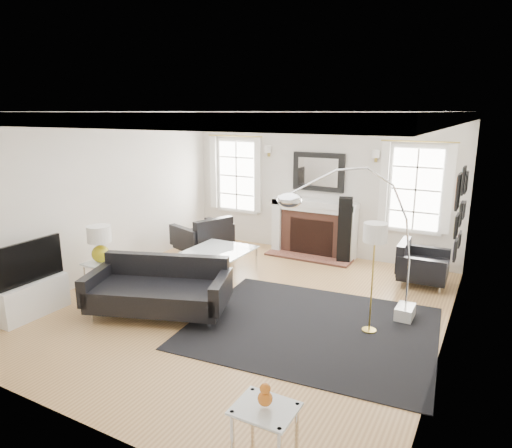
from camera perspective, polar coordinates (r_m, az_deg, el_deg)
The scene contains 25 objects.
floor at distance 6.89m, azimuth -1.61°, elevation -10.10°, with size 6.00×6.00×0.00m, color #A07143.
back_wall at distance 9.12m, azimuth 7.84°, elevation 4.94°, with size 5.50×0.04×2.80m, color silver.
front_wall at distance 4.24m, azimuth -22.65°, elevation -6.58°, with size 5.50×0.04×2.80m, color silver.
left_wall at distance 8.16m, azimuth -18.67°, elevation 3.28°, with size 0.04×6.00×2.80m, color silver.
right_wall at distance 5.63m, azimuth 23.30°, elevation -1.69°, with size 0.04×6.00×2.80m, color silver.
ceiling at distance 6.29m, azimuth -1.79°, elevation 13.87°, with size 5.50×6.00×0.02m, color white.
crown_molding at distance 6.29m, azimuth -1.78°, elevation 13.33°, with size 5.50×6.00×0.12m, color white.
fireplace at distance 9.10m, azimuth 7.20°, elevation -0.57°, with size 1.70×0.69×1.11m.
mantel_mirror at distance 9.04m, azimuth 7.79°, elevation 6.47°, with size 1.05×0.07×0.75m.
window_left at distance 9.86m, azimuth -2.40°, elevation 6.07°, with size 1.24×0.15×1.62m.
window_right at distance 8.59m, azimuth 19.36°, elevation 4.13°, with size 1.24×0.15×1.62m.
gallery_wall at distance 6.87m, azimuth 24.22°, elevation 2.02°, with size 0.04×1.73×1.29m.
tv_unit at distance 7.18m, azimuth -26.26°, elevation -7.76°, with size 0.35×1.00×1.09m.
area_rug at distance 6.27m, azimuth 7.01°, elevation -12.70°, with size 3.14×2.62×0.01m, color black.
sofa at distance 6.66m, azimuth -11.93°, elevation -8.05°, with size 2.14×1.49×0.64m.
armchair_left at distance 9.09m, azimuth -6.49°, elevation -1.70°, with size 1.15×1.22×0.66m.
armchair_right at distance 8.06m, azimuth 19.81°, elevation -4.88°, with size 0.80×0.88×0.58m.
coffee_table at distance 8.02m, azimuth -4.53°, elevation -3.39°, with size 1.03×1.03×0.46m.
side_table_left at distance 7.59m, azimuth -18.70°, elevation -5.28°, with size 0.46×0.46×0.51m.
nesting_table at distance 3.94m, azimuth 1.13°, elevation -23.33°, with size 0.49×0.41×0.54m.
gourd_lamp at distance 7.47m, azimuth -18.96°, elevation -2.08°, with size 0.37×0.37×0.59m.
orange_vase at distance 3.81m, azimuth 1.15°, elevation -20.69°, with size 0.12×0.12×0.19m.
arc_floor_lamp at distance 6.02m, azimuth 11.90°, elevation -1.91°, with size 1.56×1.44×2.21m.
stick_floor_lamp at distance 5.86m, azimuth 14.65°, elevation -1.75°, with size 0.30×0.30×1.46m.
speaker_tower at distance 8.74m, azimuth 11.01°, elevation -0.77°, with size 0.25×0.25×1.25m, color black.
Camera 1 is at (3.17, -5.44, 2.81)m, focal length 32.00 mm.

